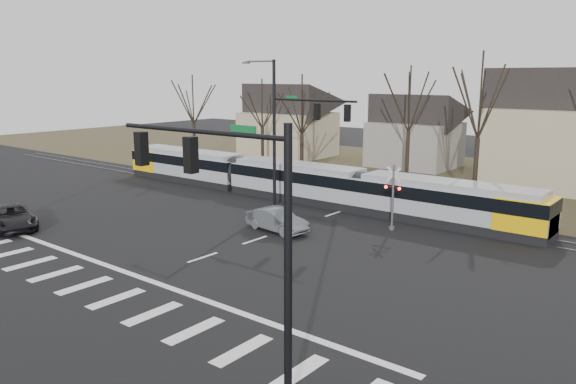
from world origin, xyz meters
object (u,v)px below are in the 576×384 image
Objects in this scene: sedan at (277,220)px; suv at (12,217)px; rail_crossing_signal at (393,199)px; tram at (296,180)px.

sedan is 0.78× the size of suv.
sedan is at bearing -138.89° from rail_crossing_signal.
tram reaches higher than suv.
tram reaches higher than sedan.
suv is at bearing -142.22° from rail_crossing_signal.
tram is at bearing 37.26° from sedan.
tram is 10.32m from rail_crossing_signal.
rail_crossing_signal is at bearing -35.39° from suv.
rail_crossing_signal reaches higher than sedan.
rail_crossing_signal is at bearing -42.21° from sedan.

